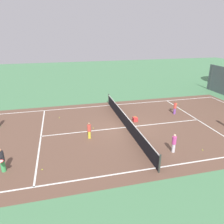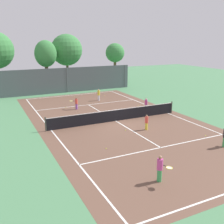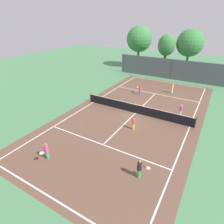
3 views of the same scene
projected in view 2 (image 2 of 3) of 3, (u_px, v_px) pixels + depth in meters
name	position (u px, v px, depth m)	size (l,w,h in m)	color
ground_plane	(116.00, 121.00, 22.50)	(80.00, 80.00, 0.00)	#4C8456
court_surface	(116.00, 121.00, 22.50)	(13.00, 25.00, 0.01)	brown
tennis_net	(116.00, 115.00, 22.37)	(11.90, 0.10, 1.10)	#333833
perimeter_fence	(67.00, 80.00, 34.20)	(18.00, 0.12, 3.20)	#515B60
tree_0	(115.00, 53.00, 41.65)	(2.97, 2.97, 6.14)	brown
tree_2	(67.00, 50.00, 37.49)	(4.41, 4.41, 7.45)	brown
tree_3	(46.00, 54.00, 34.62)	(2.89, 2.32, 6.62)	brown
player_0	(99.00, 95.00, 29.83)	(0.28, 0.28, 1.32)	silver
player_1	(147.00, 122.00, 20.18)	(0.25, 0.25, 1.19)	yellow
player_2	(160.00, 168.00, 12.76)	(0.49, 0.87, 1.36)	#3FA559
player_4	(146.00, 104.00, 25.65)	(0.26, 0.26, 1.23)	silver
player_5	(76.00, 103.00, 26.10)	(0.80, 0.65, 1.20)	purple
ball_crate	(100.00, 117.00, 23.01)	(0.38, 0.37, 0.43)	red
tennis_ball_0	(105.00, 96.00, 32.49)	(0.07, 0.07, 0.07)	#CCE533
tennis_ball_1	(106.00, 149.00, 16.75)	(0.07, 0.07, 0.07)	#CCE533
tennis_ball_2	(206.00, 136.00, 19.00)	(0.07, 0.07, 0.07)	#CCE533
tennis_ball_3	(66.00, 107.00, 26.91)	(0.07, 0.07, 0.07)	#CCE533
tennis_ball_4	(125.00, 130.00, 20.13)	(0.07, 0.07, 0.07)	#CCE533
tennis_ball_5	(138.00, 106.00, 27.60)	(0.07, 0.07, 0.07)	#CCE533
tennis_ball_6	(75.00, 97.00, 31.72)	(0.07, 0.07, 0.07)	#CCE533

